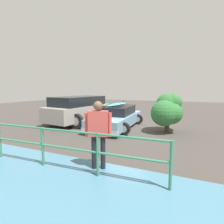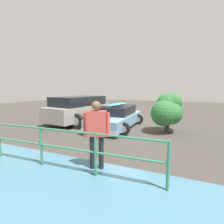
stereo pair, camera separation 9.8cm
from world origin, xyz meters
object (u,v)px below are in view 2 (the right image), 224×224
(sedan_car, at_px, (117,117))
(bush_near_left, at_px, (168,110))
(suv_car, at_px, (79,109))
(person_bystander, at_px, (96,129))

(sedan_car, relative_size, bush_near_left, 2.33)
(bush_near_left, bearing_deg, suv_car, -2.51)
(suv_car, bearing_deg, person_bystander, 128.53)
(sedan_car, distance_m, bush_near_left, 2.76)
(sedan_car, height_order, bush_near_left, bush_near_left)
(suv_car, height_order, bush_near_left, bush_near_left)
(suv_car, distance_m, bush_near_left, 5.38)
(sedan_car, relative_size, suv_car, 0.97)
(suv_car, xyz_separation_m, person_bystander, (-4.12, 5.17, 0.22))
(person_bystander, height_order, bush_near_left, bush_near_left)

